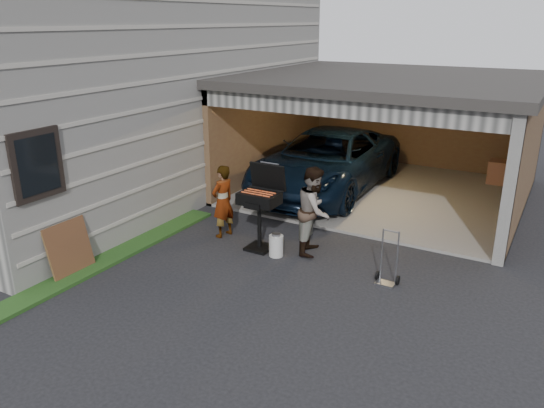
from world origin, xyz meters
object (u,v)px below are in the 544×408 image
Objects in this scene: minivan at (326,164)px; man at (314,210)px; woman at (223,201)px; propane_tank at (276,246)px; plywood_panel at (69,249)px; hand_truck at (387,273)px; bbq_grill at (260,201)px.

man reaches higher than minivan.
propane_tank is (1.38, -0.31, -0.53)m from woman.
plywood_panel is (-1.30, -2.68, -0.27)m from woman.
plywood_panel is 5.35m from hand_truck.
bbq_grill is (0.96, -0.16, 0.22)m from woman.
bbq_grill is (0.37, -3.80, 0.22)m from minivan.
plywood_panel reaches higher than propane_tank.
bbq_grill is 2.66m from hand_truck.
plywood_panel is at bearing -138.50° from propane_tank.
minivan reaches higher than hand_truck.
propane_tank is 0.43× the size of hand_truck.
minivan is 3.31× the size of bbq_grill.
bbq_grill is 4.02× the size of propane_tank.
propane_tank is at bearing 88.72° from woman.
minivan is 3.68m from man.
minivan is at bearing 95.59° from bbq_grill.
woman reaches higher than hand_truck.
hand_truck is (4.80, 2.35, -0.28)m from plywood_panel.
hand_truck is at bearing -3.99° from bbq_grill.
man is at bearing 162.78° from hand_truck.
man is 0.95m from propane_tank.
propane_tank is at bearing -179.49° from hand_truck.
man reaches higher than plywood_panel.
hand_truck is at bearing -121.60° from man.
propane_tank is at bearing 41.50° from plywood_panel.
minivan is 5.67× the size of hand_truck.
man is at bearing -70.50° from minivan.
hand_truck reaches higher than plywood_panel.
woman is (-0.59, -3.64, -0.01)m from minivan.
hand_truck is at bearing -0.79° from propane_tank.
plywood_panel is (-3.20, -2.88, -0.36)m from man.
man is at bearing 44.52° from propane_tank.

